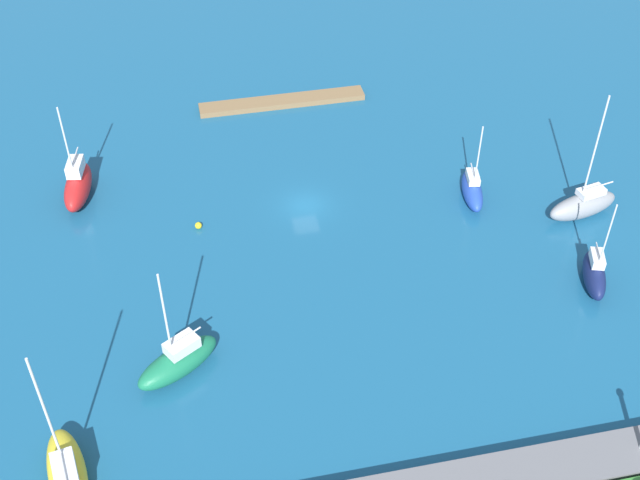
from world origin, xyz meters
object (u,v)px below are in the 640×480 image
pier_dock (282,102)px  sailboat_gray_outer_mooring (583,205)px  sailboat_red_by_breakwater (78,185)px  sailboat_navy_center_basin (594,274)px  sailboat_yellow_inner_mooring (67,473)px  sailboat_green_along_channel (178,361)px  sailboat_blue_lone_north (472,190)px  mooring_buoy_yellow (198,225)px

pier_dock → sailboat_gray_outer_mooring: sailboat_gray_outer_mooring is taller
sailboat_red_by_breakwater → sailboat_gray_outer_mooring: bearing=84.9°
sailboat_navy_center_basin → sailboat_red_by_breakwater: bearing=-98.5°
sailboat_yellow_inner_mooring → sailboat_navy_center_basin: bearing=-86.7°
sailboat_green_along_channel → sailboat_gray_outer_mooring: (-39.38, -11.27, 0.08)m
sailboat_yellow_inner_mooring → sailboat_blue_lone_north: bearing=-67.8°
sailboat_navy_center_basin → sailboat_gray_outer_mooring: sailboat_gray_outer_mooring is taller
sailboat_blue_lone_north → sailboat_navy_center_basin: bearing=35.0°
sailboat_green_along_channel → mooring_buoy_yellow: 17.30m
pier_dock → sailboat_blue_lone_north: sailboat_blue_lone_north is taller
sailboat_green_along_channel → sailboat_yellow_inner_mooring: bearing=14.3°
mooring_buoy_yellow → sailboat_blue_lone_north: bearing=177.7°
sailboat_green_along_channel → mooring_buoy_yellow: bearing=-131.7°
sailboat_navy_center_basin → sailboat_yellow_inner_mooring: bearing=-58.7°
sailboat_blue_lone_north → sailboat_navy_center_basin: sailboat_navy_center_basin is taller
sailboat_green_along_channel → sailboat_gray_outer_mooring: 40.96m
sailboat_red_by_breakwater → sailboat_green_along_channel: sailboat_green_along_channel is taller
pier_dock → sailboat_blue_lone_north: size_ratio=2.16×
pier_dock → sailboat_navy_center_basin: (-21.57, 34.37, 0.96)m
sailboat_blue_lone_north → sailboat_green_along_channel: size_ratio=0.80×
sailboat_red_by_breakwater → mooring_buoy_yellow: size_ratio=16.23×
sailboat_red_by_breakwater → sailboat_gray_outer_mooring: sailboat_gray_outer_mooring is taller
sailboat_yellow_inner_mooring → sailboat_red_by_breakwater: bearing=-11.3°
sailboat_red_by_breakwater → sailboat_navy_center_basin: 49.08m
sailboat_blue_lone_north → sailboat_gray_outer_mooring: sailboat_gray_outer_mooring is taller
pier_dock → sailboat_gray_outer_mooring: bearing=134.2°
pier_dock → sailboat_navy_center_basin: bearing=122.1°
sailboat_gray_outer_mooring → mooring_buoy_yellow: sailboat_gray_outer_mooring is taller
sailboat_yellow_inner_mooring → sailboat_gray_outer_mooring: (-47.72, -19.73, 0.11)m
pier_dock → sailboat_yellow_inner_mooring: bearing=63.0°
mooring_buoy_yellow → sailboat_yellow_inner_mooring: bearing=65.7°
sailboat_yellow_inner_mooring → sailboat_navy_center_basin: (-44.57, -10.79, 0.03)m
pier_dock → mooring_buoy_yellow: bearing=59.8°
sailboat_red_by_breakwater → pier_dock: bearing=129.4°
sailboat_yellow_inner_mooring → mooring_buoy_yellow: bearing=-34.6°
pier_dock → mooring_buoy_yellow: mooring_buoy_yellow is taller
mooring_buoy_yellow → sailboat_red_by_breakwater: bearing=-32.7°
sailboat_blue_lone_north → mooring_buoy_yellow: size_ratio=13.21×
sailboat_red_by_breakwater → sailboat_yellow_inner_mooring: bearing=9.0°
sailboat_blue_lone_north → mooring_buoy_yellow: (26.76, -1.09, -0.79)m
sailboat_blue_lone_north → sailboat_green_along_channel: sailboat_green_along_channel is taller
pier_dock → sailboat_red_by_breakwater: (22.46, 12.68, 1.26)m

